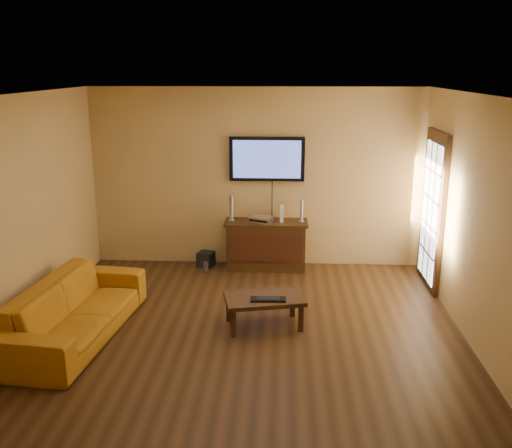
# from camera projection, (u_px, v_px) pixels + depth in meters

# --- Properties ---
(ground_plane) EXTENTS (5.00, 5.00, 0.00)m
(ground_plane) POSITION_uv_depth(u_px,v_px,m) (246.00, 334.00, 6.57)
(ground_plane) COLOR black
(ground_plane) RESTS_ON ground
(room_walls) EXTENTS (5.00, 5.00, 5.00)m
(room_walls) POSITION_uv_depth(u_px,v_px,m) (248.00, 180.00, 6.72)
(room_walls) COLOR tan
(room_walls) RESTS_ON ground
(french_door) EXTENTS (0.07, 1.02, 2.22)m
(french_door) POSITION_uv_depth(u_px,v_px,m) (432.00, 212.00, 7.81)
(french_door) COLOR black
(french_door) RESTS_ON ground
(media_console) EXTENTS (1.24, 0.47, 0.74)m
(media_console) POSITION_uv_depth(u_px,v_px,m) (266.00, 245.00, 8.63)
(media_console) COLOR black
(media_console) RESTS_ON ground
(television) EXTENTS (1.12, 0.08, 0.66)m
(television) POSITION_uv_depth(u_px,v_px,m) (267.00, 159.00, 8.48)
(television) COLOR black
(television) RESTS_ON ground
(coffee_table) EXTENTS (1.01, 0.73, 0.37)m
(coffee_table) POSITION_uv_depth(u_px,v_px,m) (264.00, 301.00, 6.70)
(coffee_table) COLOR black
(coffee_table) RESTS_ON ground
(sofa) EXTENTS (0.88, 2.28, 0.87)m
(sofa) POSITION_uv_depth(u_px,v_px,m) (75.00, 301.00, 6.42)
(sofa) COLOR #AA6B12
(sofa) RESTS_ON ground
(speaker_left) EXTENTS (0.10, 0.10, 0.38)m
(speaker_left) POSITION_uv_depth(u_px,v_px,m) (231.00, 210.00, 8.52)
(speaker_left) COLOR silver
(speaker_left) RESTS_ON media_console
(speaker_right) EXTENTS (0.09, 0.09, 0.33)m
(speaker_right) POSITION_uv_depth(u_px,v_px,m) (302.00, 212.00, 8.50)
(speaker_right) COLOR silver
(speaker_right) RESTS_ON media_console
(av_receiver) EXTENTS (0.40, 0.35, 0.08)m
(av_receiver) POSITION_uv_depth(u_px,v_px,m) (261.00, 219.00, 8.52)
(av_receiver) COLOR silver
(av_receiver) RESTS_ON media_console
(game_console) EXTENTS (0.06, 0.18, 0.24)m
(game_console) POSITION_uv_depth(u_px,v_px,m) (282.00, 214.00, 8.52)
(game_console) COLOR white
(game_console) RESTS_ON media_console
(subwoofer) EXTENTS (0.28, 0.28, 0.22)m
(subwoofer) POSITION_uv_depth(u_px,v_px,m) (206.00, 259.00, 8.78)
(subwoofer) COLOR black
(subwoofer) RESTS_ON ground
(bottle) EXTENTS (0.07, 0.07, 0.19)m
(bottle) POSITION_uv_depth(u_px,v_px,m) (206.00, 267.00, 8.50)
(bottle) COLOR white
(bottle) RESTS_ON ground
(keyboard) EXTENTS (0.42, 0.17, 0.02)m
(keyboard) POSITION_uv_depth(u_px,v_px,m) (268.00, 299.00, 6.59)
(keyboard) COLOR black
(keyboard) RESTS_ON coffee_table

